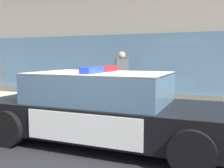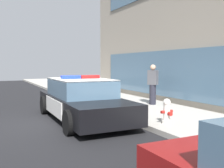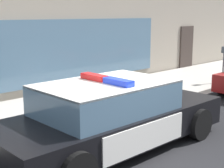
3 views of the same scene
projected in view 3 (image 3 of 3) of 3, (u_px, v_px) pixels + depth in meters
The scene contains 5 objects.
ground at pixel (143, 157), 6.44m from camera, with size 48.00×48.00×0.00m, color black.
sidewalk at pixel (40, 114), 8.94m from camera, with size 48.00×3.36×0.15m, color #B2ADA3.
police_cruiser at pixel (111, 116), 6.75m from camera, with size 5.06×2.16×1.49m.
fire_hydrant at pixel (125, 92), 9.58m from camera, with size 0.34×0.39×0.73m.
parking_meter at pixel (224, 58), 12.54m from camera, with size 0.12×0.18×1.34m.
Camera 3 is at (-4.61, -3.92, 2.67)m, focal length 54.33 mm.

